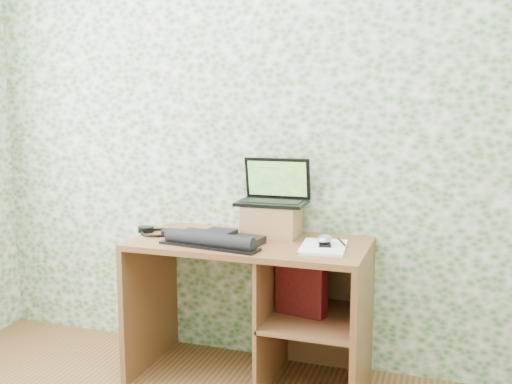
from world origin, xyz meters
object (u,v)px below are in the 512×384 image
(keyboard, at_px, (215,239))
(notepad, at_px, (323,247))
(laptop, at_px, (274,193))
(riser, at_px, (272,220))
(desk, at_px, (266,291))

(keyboard, xyz_separation_m, notepad, (0.53, 0.09, -0.02))
(keyboard, bearing_deg, notepad, 17.13)
(laptop, height_order, notepad, laptop)
(riser, xyz_separation_m, keyboard, (-0.22, -0.26, -0.06))
(riser, height_order, laptop, laptop)
(laptop, height_order, keyboard, laptop)
(desk, height_order, notepad, notepad)
(desk, height_order, riser, riser)
(laptop, relative_size, keyboard, 0.68)
(desk, distance_m, laptop, 0.52)
(desk, bearing_deg, keyboard, -146.14)
(desk, xyz_separation_m, keyboard, (-0.22, -0.15, 0.29))
(keyboard, bearing_deg, desk, 41.93)
(riser, distance_m, keyboard, 0.35)
(desk, xyz_separation_m, notepad, (0.31, -0.06, 0.28))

